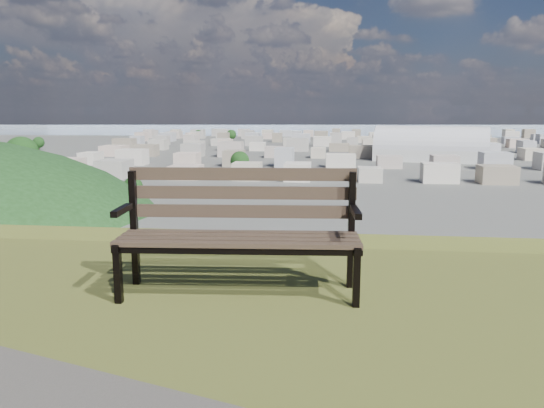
# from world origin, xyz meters

# --- Properties ---
(park_bench) EXTENTS (1.69, 0.65, 0.87)m
(park_bench) POSITION_xyz_m (-1.28, 2.71, 25.49)
(park_bench) COLOR #49352A
(park_bench) RESTS_ON hilltop_mesa
(arena) EXTENTS (61.13, 36.53, 24.12)m
(arena) POSITION_xyz_m (50.31, 287.76, 5.69)
(arena) COLOR silver
(arena) RESTS_ON ground
(city_blocks) EXTENTS (395.00, 361.00, 7.00)m
(city_blocks) POSITION_xyz_m (0.00, 394.44, 3.50)
(city_blocks) COLOR beige
(city_blocks) RESTS_ON ground
(city_trees) EXTENTS (406.52, 387.20, 9.98)m
(city_trees) POSITION_xyz_m (-26.39, 319.00, 4.83)
(city_trees) COLOR #38291C
(city_trees) RESTS_ON ground
(bay_water) EXTENTS (2400.00, 700.00, 0.12)m
(bay_water) POSITION_xyz_m (0.00, 900.00, 0.00)
(bay_water) COLOR #9BB2C5
(bay_water) RESTS_ON ground
(far_hills) EXTENTS (2050.00, 340.00, 60.00)m
(far_hills) POSITION_xyz_m (-60.92, 1402.93, 25.47)
(far_hills) COLOR #9EADC4
(far_hills) RESTS_ON ground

